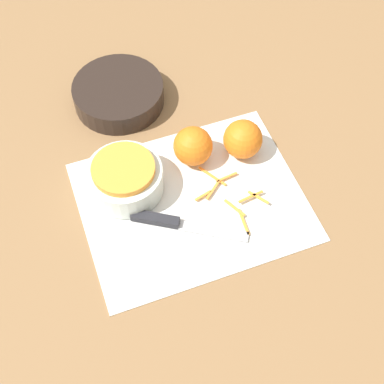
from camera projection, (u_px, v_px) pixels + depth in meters
ground_plane at (192, 202)px, 1.07m from camera, size 4.00×4.00×0.00m
cutting_board at (192, 201)px, 1.07m from camera, size 0.44×0.35×0.01m
bowl_speckled at (125, 178)px, 1.05m from camera, size 0.15×0.15×0.07m
bowl_dark at (119, 94)px, 1.20m from camera, size 0.20×0.20×0.05m
knife at (168, 222)px, 1.03m from camera, size 0.21×0.14×0.02m
orange_left at (193, 146)px, 1.09m from camera, size 0.08×0.08×0.08m
orange_right at (243, 139)px, 1.10m from camera, size 0.08×0.08×0.08m
peel_pile at (230, 195)px, 1.07m from camera, size 0.14×0.18×0.01m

